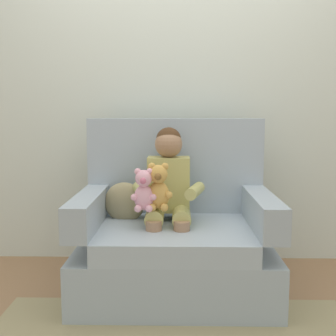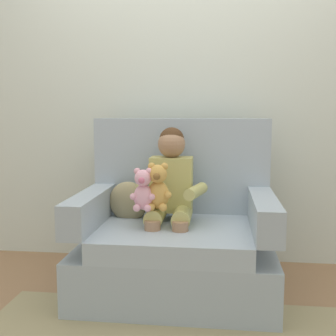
{
  "view_description": "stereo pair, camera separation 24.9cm",
  "coord_description": "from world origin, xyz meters",
  "px_view_note": "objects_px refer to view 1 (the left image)",
  "views": [
    {
      "loc": [
        0.01,
        -2.52,
        1.11
      ],
      "look_at": [
        -0.04,
        -0.05,
        0.78
      ],
      "focal_mm": 45.92,
      "sensor_mm": 36.0,
      "label": 1
    },
    {
      "loc": [
        0.26,
        -2.5,
        1.11
      ],
      "look_at": [
        -0.04,
        -0.05,
        0.78
      ],
      "focal_mm": 45.92,
      "sensor_mm": 36.0,
      "label": 2
    }
  ],
  "objects_px": {
    "armchair": "(175,239)",
    "throw_pillow": "(125,202)",
    "plush_pink": "(144,191)",
    "seated_child": "(168,188)",
    "plush_honey": "(158,188)"
  },
  "relations": [
    {
      "from": "armchair",
      "to": "plush_honey",
      "type": "height_order",
      "value": "armchair"
    },
    {
      "from": "plush_honey",
      "to": "throw_pillow",
      "type": "xyz_separation_m",
      "value": [
        -0.23,
        0.24,
        -0.14
      ]
    },
    {
      "from": "seated_child",
      "to": "plush_pink",
      "type": "relative_size",
      "value": 3.33
    },
    {
      "from": "throw_pillow",
      "to": "plush_pink",
      "type": "bearing_deg",
      "value": -61.57
    },
    {
      "from": "armchair",
      "to": "throw_pillow",
      "type": "relative_size",
      "value": 4.48
    },
    {
      "from": "plush_pink",
      "to": "seated_child",
      "type": "bearing_deg",
      "value": 38.27
    },
    {
      "from": "armchair",
      "to": "plush_honey",
      "type": "distance_m",
      "value": 0.38
    },
    {
      "from": "plush_pink",
      "to": "armchair",
      "type": "bearing_deg",
      "value": 29.29
    },
    {
      "from": "armchair",
      "to": "seated_child",
      "type": "relative_size",
      "value": 1.41
    },
    {
      "from": "armchair",
      "to": "plush_pink",
      "type": "bearing_deg",
      "value": -137.89
    },
    {
      "from": "plush_honey",
      "to": "throw_pillow",
      "type": "bearing_deg",
      "value": 153.75
    },
    {
      "from": "seated_child",
      "to": "plush_pink",
      "type": "bearing_deg",
      "value": -127.47
    },
    {
      "from": "armchair",
      "to": "throw_pillow",
      "type": "distance_m",
      "value": 0.4
    },
    {
      "from": "seated_child",
      "to": "plush_honey",
      "type": "height_order",
      "value": "seated_child"
    },
    {
      "from": "armchair",
      "to": "seated_child",
      "type": "bearing_deg",
      "value": 167.01
    }
  ]
}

